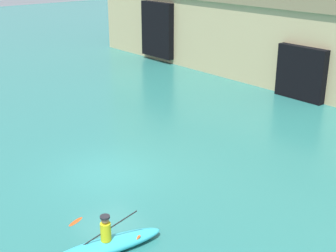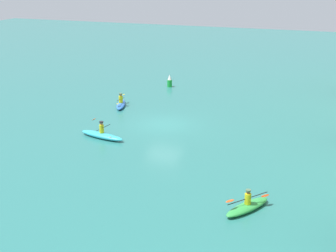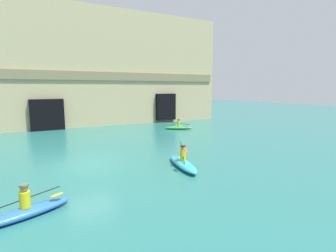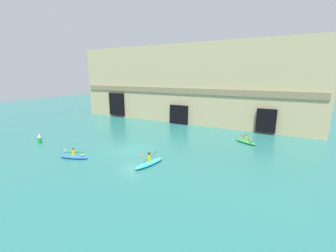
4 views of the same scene
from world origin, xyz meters
name	(u,v)px [view 2 (image 2 of 4)]	position (x,y,z in m)	size (l,w,h in m)	color
ground_plane	(164,124)	(0.00, 0.00, 0.00)	(120.00, 120.00, 0.00)	#28706B
kayak_cyan	(102,135)	(4.23, -2.81, 0.23)	(1.39, 3.51, 1.26)	#33B2C6
kayak_green	(247,206)	(10.58, 8.30, 0.21)	(2.81, 2.00, 1.06)	green
kayak_blue	(121,104)	(-3.09, -4.99, 0.23)	(2.98, 1.61, 1.12)	blue
marker_buoy	(170,81)	(-10.83, -3.61, 0.55)	(0.46, 0.46, 1.20)	green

